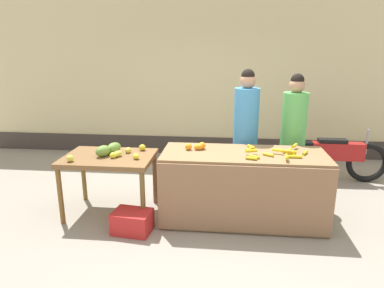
# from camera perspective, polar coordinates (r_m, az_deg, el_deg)

# --- Properties ---
(ground_plane) EXTENTS (24.00, 24.00, 0.00)m
(ground_plane) POSITION_cam_1_polar(r_m,az_deg,el_deg) (4.53, 2.73, -11.97)
(ground_plane) COLOR gray
(market_wall_back) EXTENTS (9.62, 0.23, 3.35)m
(market_wall_back) POSITION_cam_1_polar(r_m,az_deg,el_deg) (6.83, 4.28, 11.80)
(market_wall_back) COLOR beige
(market_wall_back) RESTS_ON ground
(fruit_stall_counter) EXTENTS (1.99, 0.81, 0.88)m
(fruit_stall_counter) POSITION_cam_1_polar(r_m,az_deg,el_deg) (4.33, 8.43, -7.06)
(fruit_stall_counter) COLOR olive
(fruit_stall_counter) RESTS_ON ground
(side_table_wooden) EXTENTS (1.13, 0.80, 0.78)m
(side_table_wooden) POSITION_cam_1_polar(r_m,az_deg,el_deg) (4.50, -13.65, -3.06)
(side_table_wooden) COLOR brown
(side_table_wooden) RESTS_ON ground
(banana_bunch_pile) EXTENTS (0.76, 0.62, 0.07)m
(banana_bunch_pile) POSITION_cam_1_polar(r_m,az_deg,el_deg) (4.20, 13.89, -1.35)
(banana_bunch_pile) COLOR gold
(banana_bunch_pile) RESTS_ON fruit_stall_counter
(orange_pile) EXTENTS (0.25, 0.14, 0.09)m
(orange_pile) POSITION_cam_1_polar(r_m,az_deg,el_deg) (4.27, 0.82, -0.41)
(orange_pile) COLOR orange
(orange_pile) RESTS_ON fruit_stall_counter
(mango_papaya_pile) EXTENTS (0.86, 0.64, 0.14)m
(mango_papaya_pile) POSITION_cam_1_polar(r_m,az_deg,el_deg) (4.48, -13.27, -1.07)
(mango_papaya_pile) COLOR yellow
(mango_papaya_pile) RESTS_ON side_table_wooden
(vendor_woman_blue_shirt) EXTENTS (0.34, 0.34, 1.84)m
(vendor_woman_blue_shirt) POSITION_cam_1_polar(r_m,az_deg,el_deg) (4.80, 8.88, 1.34)
(vendor_woman_blue_shirt) COLOR #33333D
(vendor_woman_blue_shirt) RESTS_ON ground
(vendor_woman_green_shirt) EXTENTS (0.34, 0.34, 1.78)m
(vendor_woman_green_shirt) POSITION_cam_1_polar(r_m,az_deg,el_deg) (4.95, 16.41, 0.94)
(vendor_woman_green_shirt) COLOR #33333D
(vendor_woman_green_shirt) RESTS_ON ground
(parked_motorcycle) EXTENTS (1.60, 0.18, 0.88)m
(parked_motorcycle) POSITION_cam_1_polar(r_m,az_deg,el_deg) (6.01, 22.97, -2.05)
(parked_motorcycle) COLOR black
(parked_motorcycle) RESTS_ON ground
(produce_crate) EXTENTS (0.48, 0.37, 0.26)m
(produce_crate) POSITION_cam_1_polar(r_m,az_deg,el_deg) (4.20, -9.90, -12.62)
(produce_crate) COLOR red
(produce_crate) RESTS_ON ground
(produce_sack) EXTENTS (0.31, 0.37, 0.46)m
(produce_sack) POSITION_cam_1_polar(r_m,az_deg,el_deg) (5.06, -2.11, -6.04)
(produce_sack) COLOR maroon
(produce_sack) RESTS_ON ground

